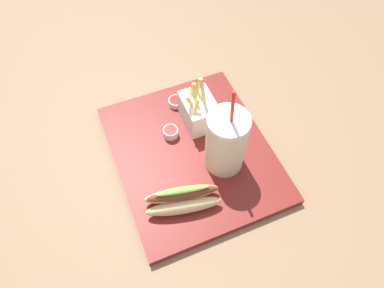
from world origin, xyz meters
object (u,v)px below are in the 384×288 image
(fries_basket, at_px, (199,110))
(soda_cup, at_px, (226,142))
(ketchup_cup_1, at_px, (171,132))
(ketchup_cup_2, at_px, (176,102))
(hot_dog_1, at_px, (183,199))

(fries_basket, bearing_deg, soda_cup, 2.78)
(ketchup_cup_1, relative_size, ketchup_cup_2, 0.95)
(fries_basket, xyz_separation_m, hot_dog_1, (0.20, -0.12, -0.01))
(soda_cup, xyz_separation_m, ketchup_cup_2, (-0.20, -0.04, -0.07))
(hot_dog_1, relative_size, ketchup_cup_2, 4.45)
(soda_cup, height_order, fries_basket, soda_cup)
(hot_dog_1, bearing_deg, fries_basket, 148.73)
(ketchup_cup_1, xyz_separation_m, ketchup_cup_2, (-0.09, 0.05, -0.00))
(fries_basket, distance_m, ketchup_cup_1, 0.09)
(soda_cup, height_order, ketchup_cup_2, soda_cup)
(fries_basket, xyz_separation_m, ketchup_cup_1, (0.02, -0.08, -0.03))
(ketchup_cup_2, bearing_deg, hot_dog_1, -17.82)
(soda_cup, xyz_separation_m, fries_basket, (-0.13, -0.01, -0.04))
(ketchup_cup_2, bearing_deg, ketchup_cup_1, -28.05)
(fries_basket, distance_m, ketchup_cup_2, 0.08)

